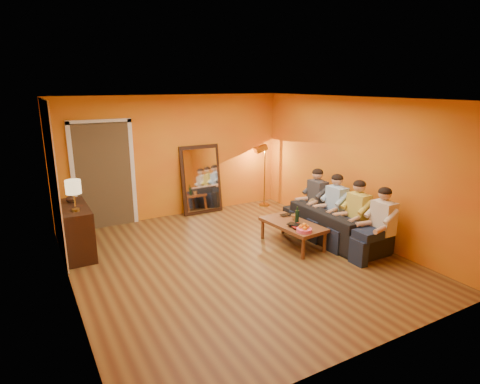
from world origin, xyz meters
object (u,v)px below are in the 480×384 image
person_far_right (317,199)px  laptop (289,215)px  coffee_table (292,234)px  person_mid_left (358,214)px  table_lamp (74,196)px  vase (71,198)px  tumbler (294,217)px  mirror_frame (201,179)px  person_far_left (383,223)px  person_mid_right (336,206)px  dog (319,215)px  wine_bottle (297,215)px  sideboard (76,230)px  sofa (334,224)px  floor_lamp (265,176)px

person_far_right → laptop: bearing=-170.2°
coffee_table → person_mid_left: size_ratio=1.00×
table_lamp → person_mid_left: (4.37, -1.80, -0.49)m
coffee_table → person_mid_left: bearing=-38.2°
vase → person_mid_left: bearing=-28.3°
tumbler → vase: bearing=155.5°
mirror_frame → person_far_right: 2.62m
table_lamp → mirror_frame: bearing=26.3°
person_far_left → person_mid_left: bearing=90.0°
person_far_left → person_far_right: same height
person_far_left → person_mid_right: 1.10m
coffee_table → mirror_frame: bearing=98.9°
dog → person_mid_right: size_ratio=0.56×
wine_bottle → sideboard: bearing=156.2°
wine_bottle → tumbler: bearing=67.6°
person_mid_right → tumbler: size_ratio=10.92×
tumbler → coffee_table: bearing=-135.0°
sideboard → person_mid_left: person_mid_left is taller
person_mid_right → vase: (-4.37, 1.80, 0.32)m
sideboard → dog: size_ratio=1.74×
person_mid_left → dog: bearing=95.0°
person_far_left → wine_bottle: size_ratio=3.94×
mirror_frame → sofa: bearing=-62.1°
dog → person_far_left: 1.50m
mirror_frame → person_far_left: 4.06m
mirror_frame → vase: (-2.79, -0.83, 0.17)m
table_lamp → floor_lamp: floor_lamp is taller
dog → wine_bottle: 0.92m
sideboard → dog: bearing=-15.3°
sideboard → person_mid_right: (4.37, -1.55, 0.18)m
floor_lamp → tumbler: bearing=-103.2°
laptop → floor_lamp: bearing=69.9°
dog → vase: size_ratio=4.00×
wine_bottle → vase: 3.92m
sideboard → table_lamp: bearing=-90.0°
sofa → person_far_left: bearing=-172.6°
floor_lamp → person_far_left: (0.08, -3.45, -0.11)m
coffee_table → dog: 0.93m
person_mid_right → sofa: bearing=-142.4°
person_mid_left → person_far_right: same height
sofa → tumbler: 0.77m
floor_lamp → sideboard: bearing=-163.7°
person_mid_left → laptop: (-0.77, 0.97, -0.18)m
sideboard → tumbler: 3.80m
sideboard → floor_lamp: floor_lamp is taller
person_far_left → tumbler: 1.54m
sofa → coffee_table: sofa is taller
vase → person_far_right: bearing=-16.0°
dog → sofa: bearing=-107.4°
person_far_right → mirror_frame: bearing=127.2°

